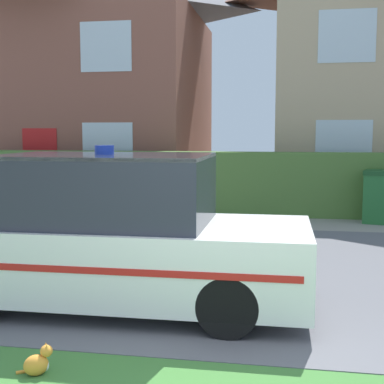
# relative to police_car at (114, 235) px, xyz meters

# --- Properties ---
(road_strip) EXTENTS (28.00, 6.54, 0.01)m
(road_strip) POSITION_rel_police_car_xyz_m (1.42, 1.93, -0.83)
(road_strip) COLOR #5B5B60
(road_strip) RESTS_ON ground
(garden_hedge) EXTENTS (12.26, 0.52, 1.53)m
(garden_hedge) POSITION_rel_police_car_xyz_m (0.04, 7.06, -0.07)
(garden_hedge) COLOR #4C7233
(garden_hedge) RESTS_ON ground
(police_car) EXTENTS (4.37, 1.76, 1.85)m
(police_car) POSITION_rel_police_car_xyz_m (0.00, 0.00, 0.00)
(police_car) COLOR black
(police_car) RESTS_ON road_strip
(cat) EXTENTS (0.31, 0.23, 0.26)m
(cat) POSITION_rel_police_car_xyz_m (-0.06, -1.82, -0.73)
(cat) COLOR orange
(cat) RESTS_ON ground
(house_left) EXTENTS (8.76, 7.05, 7.88)m
(house_left) POSITION_rel_police_car_xyz_m (-5.09, 11.34, 3.19)
(house_left) COLOR brown
(house_left) RESTS_ON ground
(wheelie_bin) EXTENTS (0.79, 0.81, 1.17)m
(wheelie_bin) POSITION_rel_police_car_xyz_m (3.97, 6.47, -0.24)
(wheelie_bin) COLOR #23662D
(wheelie_bin) RESTS_ON ground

